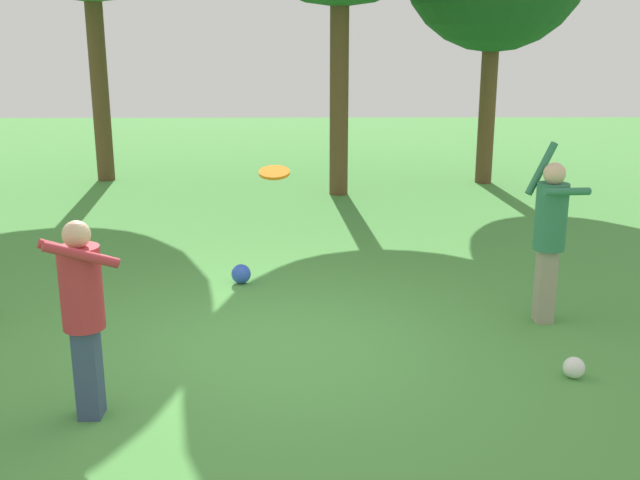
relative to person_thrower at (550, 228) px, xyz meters
The scene contains 6 objects.
ground_plane 3.13m from the person_thrower, 166.68° to the right, with size 40.00×40.00×0.00m, color #4C9342.
person_thrower is the anchor object (origin of this frame).
person_catcher 4.86m from the person_thrower, 154.62° to the right, with size 0.72×0.67×1.69m.
frisbee 3.30m from the person_thrower, 154.13° to the right, with size 0.28×0.28×0.08m.
ball_white 1.71m from the person_thrower, 94.92° to the right, with size 0.20×0.20×0.20m, color white.
ball_blue 3.81m from the person_thrower, 159.03° to the left, with size 0.25×0.25×0.25m, color blue.
Camera 1 is at (0.33, -7.21, 3.16)m, focal length 43.01 mm.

